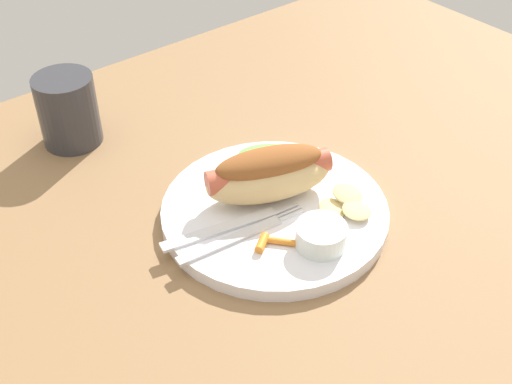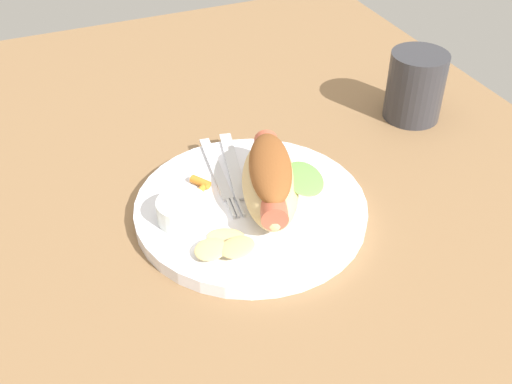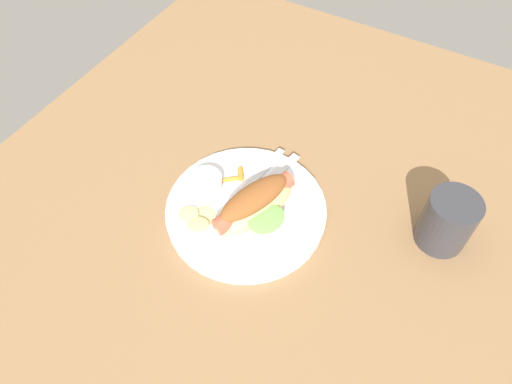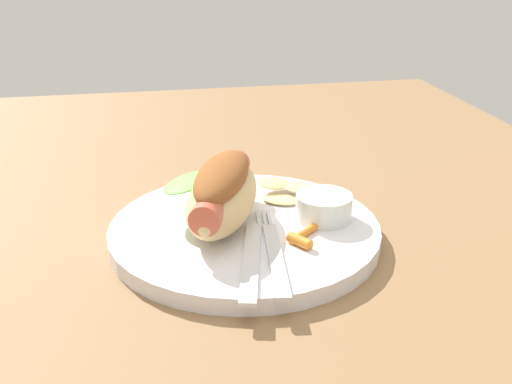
% 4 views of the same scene
% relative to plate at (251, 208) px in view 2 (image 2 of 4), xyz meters
% --- Properties ---
extents(ground_plane, '(1.20, 0.90, 0.02)m').
position_rel_plate_xyz_m(ground_plane, '(-0.01, 0.01, -0.02)').
color(ground_plane, olive).
extents(plate, '(0.26, 0.26, 0.02)m').
position_rel_plate_xyz_m(plate, '(0.00, 0.00, 0.00)').
color(plate, white).
rests_on(plate, ground_plane).
extents(hot_dog, '(0.16, 0.12, 0.06)m').
position_rel_plate_xyz_m(hot_dog, '(-0.01, -0.02, 0.04)').
color(hot_dog, '#DBB77A').
rests_on(hot_dog, plate).
extents(sauce_ramekin, '(0.05, 0.05, 0.02)m').
position_rel_plate_xyz_m(sauce_ramekin, '(0.00, 0.08, 0.02)').
color(sauce_ramekin, white).
rests_on(sauce_ramekin, plate).
extents(fork, '(0.16, 0.03, 0.00)m').
position_rel_plate_xyz_m(fork, '(0.06, 0.01, 0.01)').
color(fork, silver).
rests_on(fork, plate).
extents(knife, '(0.13, 0.04, 0.00)m').
position_rel_plate_xyz_m(knife, '(0.07, -0.01, 0.01)').
color(knife, silver).
rests_on(knife, plate).
extents(chips_pile, '(0.07, 0.06, 0.02)m').
position_rel_plate_xyz_m(chips_pile, '(-0.06, 0.05, 0.01)').
color(chips_pile, '#DAC27D').
rests_on(chips_pile, plate).
extents(carrot_garnish, '(0.04, 0.04, 0.01)m').
position_rel_plate_xyz_m(carrot_garnish, '(0.04, 0.04, 0.01)').
color(carrot_garnish, orange).
rests_on(carrot_garnish, plate).
extents(drinking_cup, '(0.08, 0.08, 0.09)m').
position_rel_plate_xyz_m(drinking_cup, '(0.11, -0.28, 0.04)').
color(drinking_cup, '#333338').
rests_on(drinking_cup, ground_plane).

